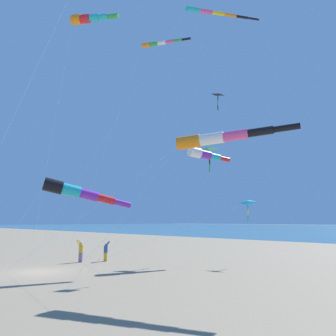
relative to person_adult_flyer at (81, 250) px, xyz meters
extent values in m
plane|color=gray|center=(4.84, 3.30, -1.01)|extent=(600.00, 600.00, 0.00)
cube|color=#8E6B9E|center=(-0.01, 0.01, -0.62)|extent=(0.30, 0.34, 0.79)
cylinder|color=gold|center=(-0.01, 0.01, 0.10)|extent=(0.50, 0.50, 0.65)
sphere|color=beige|center=(-0.01, 0.01, 0.56)|extent=(0.25, 0.25, 0.25)
cylinder|color=gold|center=(0.22, -0.03, 0.60)|extent=(0.30, 0.39, 0.50)
cylinder|color=gold|center=(-0.05, -0.22, 0.60)|extent=(0.30, 0.39, 0.50)
cube|color=gold|center=(-1.93, 0.83, -0.65)|extent=(0.29, 0.31, 0.72)
cylinder|color=#335199|center=(-1.93, 0.83, 0.01)|extent=(0.47, 0.47, 0.60)
sphere|color=beige|center=(-1.93, 0.83, 0.42)|extent=(0.23, 0.23, 0.23)
cylinder|color=#335199|center=(-2.13, 0.84, 0.46)|extent=(0.31, 0.33, 0.45)
cylinder|color=#335199|center=(-1.91, 1.04, 0.46)|extent=(0.31, 0.33, 0.45)
pyramid|color=green|center=(-9.67, 5.90, 9.16)|extent=(1.73, 1.84, 0.55)
cylinder|color=black|center=(-9.70, 5.88, 9.07)|extent=(1.06, 0.80, 0.54)
cylinder|color=green|center=(-9.71, 5.91, 8.65)|extent=(0.16, 0.20, 0.71)
cylinder|color=black|center=(-9.75, 5.94, 7.95)|extent=(0.16, 0.11, 0.71)
cylinder|color=green|center=(-9.74, 5.93, 7.25)|extent=(0.19, 0.17, 0.71)
cylinder|color=white|center=(-3.70, 5.62, 4.00)|extent=(12.00, 0.54, 10.03)
cylinder|color=orange|center=(0.79, 13.70, 6.85)|extent=(1.31, 1.56, 0.83)
cylinder|color=white|center=(0.16, 14.86, 6.94)|extent=(1.21, 1.51, 0.73)
cylinder|color=#EF4C93|center=(-0.47, 16.03, 7.03)|extent=(1.12, 1.45, 0.62)
cylinder|color=black|center=(-1.11, 17.20, 7.12)|extent=(1.03, 1.40, 0.52)
cylinder|color=black|center=(-1.74, 18.37, 7.21)|extent=(0.94, 1.35, 0.42)
cylinder|color=white|center=(3.86, 7.50, 2.80)|extent=(5.51, 11.24, 7.63)
cylinder|color=orange|center=(2.49, 2.65, 18.71)|extent=(1.16, 1.19, 0.89)
cylinder|color=red|center=(2.07, 3.37, 18.62)|extent=(1.05, 1.13, 0.78)
cylinder|color=#1EB7C6|center=(1.66, 4.09, 18.54)|extent=(0.95, 1.06, 0.67)
cylinder|color=#1EB7C6|center=(1.25, 4.80, 18.45)|extent=(0.85, 1.00, 0.56)
cylinder|color=green|center=(0.84, 5.52, 18.37)|extent=(0.75, 0.93, 0.45)
cylinder|color=white|center=(3.62, 1.45, 8.77)|extent=(1.86, 1.70, 19.56)
pyramid|color=black|center=(-7.66, 8.86, 13.15)|extent=(1.16, 0.97, 0.21)
cylinder|color=black|center=(-7.67, 8.85, 13.09)|extent=(0.35, 0.83, 0.16)
cylinder|color=black|center=(-7.66, 8.84, 12.82)|extent=(0.11, 0.11, 0.45)
cylinder|color=green|center=(-7.64, 8.83, 12.37)|extent=(0.11, 0.10, 0.45)
cylinder|color=black|center=(-7.62, 8.85, 11.93)|extent=(0.13, 0.15, 0.46)
cylinder|color=white|center=(-2.82, 6.44, 6.02)|extent=(9.70, 4.83, 14.07)
cylinder|color=black|center=(5.41, 6.20, 4.59)|extent=(1.52, 1.23, 1.08)
cylinder|color=#1EB7C6|center=(4.35, 6.58, 4.34)|extent=(1.45, 1.12, 0.96)
cylinder|color=purple|center=(3.30, 6.95, 4.09)|extent=(1.39, 1.00, 0.85)
cylinder|color=red|center=(2.24, 7.33, 3.83)|extent=(1.33, 0.88, 0.74)
cylinder|color=purple|center=(1.18, 7.71, 3.58)|extent=(1.26, 0.76, 0.62)
cylinder|color=white|center=(6.82, 3.65, 1.75)|extent=(1.78, 4.73, 5.53)
cylinder|color=#1EB7C6|center=(-3.05, 10.44, 18.25)|extent=(1.16, 0.73, 0.44)
cylinder|color=#EF4C93|center=(-4.05, 10.82, 18.33)|extent=(1.14, 0.69, 0.40)
cylinder|color=yellow|center=(-5.05, 11.21, 18.41)|extent=(1.12, 0.66, 0.36)
cylinder|color=orange|center=(-6.06, 11.59, 18.49)|extent=(1.11, 0.62, 0.32)
cylinder|color=black|center=(-7.06, 11.98, 18.57)|extent=(1.09, 0.58, 0.28)
cylinder|color=black|center=(-8.07, 12.36, 18.66)|extent=(1.07, 0.54, 0.24)
cylinder|color=white|center=(1.64, 6.42, 8.55)|extent=(8.38, 7.66, 19.13)
cylinder|color=orange|center=(-6.25, 0.70, 20.30)|extent=(0.80, 1.03, 0.53)
cylinder|color=green|center=(-6.61, 1.50, 20.24)|extent=(0.75, 1.00, 0.48)
cylinder|color=white|center=(-6.96, 2.31, 20.17)|extent=(0.70, 0.98, 0.43)
cylinder|color=#EF4C93|center=(-7.31, 3.12, 20.11)|extent=(0.65, 0.96, 0.38)
cylinder|color=green|center=(-7.67, 3.93, 20.05)|extent=(0.60, 0.93, 0.33)
cylinder|color=black|center=(-8.02, 4.74, 19.98)|extent=(0.55, 0.91, 0.28)
cylinder|color=white|center=(-1.44, 1.75, 9.60)|extent=(9.27, 2.92, 21.23)
cylinder|color=white|center=(9.38, 12.89, 8.89)|extent=(4.23, 12.23, 19.81)
pyramid|color=#1EB7C6|center=(-9.10, 10.48, 3.95)|extent=(0.95, 1.25, 0.43)
cylinder|color=black|center=(-9.12, 10.47, 3.89)|extent=(0.90, 0.24, 0.45)
cylinder|color=#1EB7C6|center=(-9.11, 10.50, 3.59)|extent=(0.13, 0.15, 0.51)
cylinder|color=yellow|center=(-9.13, 10.49, 3.08)|extent=(0.16, 0.17, 0.52)
cylinder|color=#1EB7C6|center=(-9.15, 10.45, 2.58)|extent=(0.09, 0.12, 0.51)
cylinder|color=white|center=(-5.26, 5.48, 1.42)|extent=(7.73, 10.00, 4.87)
cylinder|color=white|center=(-7.39, 6.29, 8.41)|extent=(1.34, 1.14, 0.99)
cylinder|color=purple|center=(-8.42, 6.56, 8.29)|extent=(1.28, 0.98, 0.83)
cylinder|color=#1EB7C6|center=(-9.44, 6.82, 8.18)|extent=(1.22, 0.82, 0.67)
cylinder|color=red|center=(-10.47, 7.09, 8.07)|extent=(1.17, 0.66, 0.51)
cylinder|color=white|center=(-3.34, 3.34, 3.62)|extent=(7.08, 5.66, 9.26)
camera|label=1|loc=(14.76, 27.56, 2.42)|focal=37.77mm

